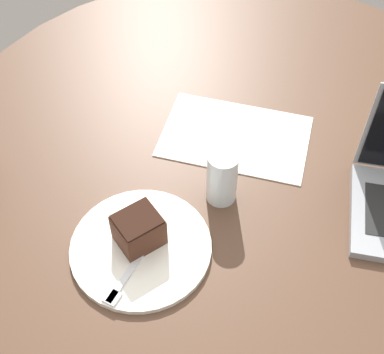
% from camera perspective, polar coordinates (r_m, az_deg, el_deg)
% --- Properties ---
extents(ground_plane, '(12.00, 12.00, 0.00)m').
position_cam_1_polar(ground_plane, '(1.84, 3.09, -12.66)').
color(ground_plane, '#4C4742').
extents(dining_table, '(1.35, 1.35, 0.77)m').
position_cam_1_polar(dining_table, '(1.28, 4.32, 0.84)').
color(dining_table, '#4C3323').
rests_on(dining_table, ground_plane).
extents(paper_document, '(0.35, 0.26, 0.00)m').
position_cam_1_polar(paper_document, '(1.21, 4.65, 4.35)').
color(paper_document, white).
rests_on(paper_document, dining_table).
extents(plate, '(0.27, 0.27, 0.01)m').
position_cam_1_polar(plate, '(1.02, -5.47, -7.48)').
color(plate, silver).
rests_on(plate, dining_table).
extents(cake_slice, '(0.11, 0.11, 0.07)m').
position_cam_1_polar(cake_slice, '(0.99, -5.73, -5.60)').
color(cake_slice, '#472619').
rests_on(cake_slice, plate).
extents(fork, '(0.08, 0.17, 0.00)m').
position_cam_1_polar(fork, '(0.99, -6.82, -10.16)').
color(fork, silver).
rests_on(fork, plate).
extents(water_glass, '(0.06, 0.06, 0.12)m').
position_cam_1_polar(water_glass, '(1.05, 3.23, -0.02)').
color(water_glass, silver).
rests_on(water_glass, dining_table).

